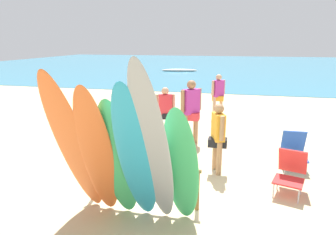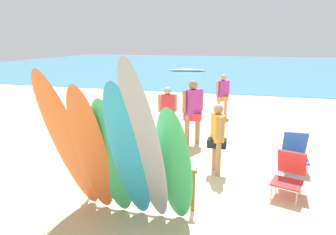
% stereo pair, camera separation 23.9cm
% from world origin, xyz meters
% --- Properties ---
extents(ground, '(60.00, 60.00, 0.00)m').
position_xyz_m(ground, '(0.00, 14.00, 0.00)').
color(ground, '#D3BC8C').
extents(ocean_water, '(60.00, 40.00, 0.02)m').
position_xyz_m(ocean_water, '(0.00, 31.44, 0.01)').
color(ocean_water, teal).
rests_on(ocean_water, ground).
extents(surfboard_rack, '(1.99, 0.07, 0.73)m').
position_xyz_m(surfboard_rack, '(0.00, 0.00, 0.54)').
color(surfboard_rack, brown).
rests_on(surfboard_rack, ground).
extents(surfboard_orange_0, '(0.63, 1.15, 2.44)m').
position_xyz_m(surfboard_orange_0, '(-0.81, -0.74, 1.22)').
color(surfboard_orange_0, orange).
rests_on(surfboard_orange_0, ground).
extents(surfboard_orange_1, '(0.59, 1.02, 2.25)m').
position_xyz_m(surfboard_orange_1, '(-0.45, -0.72, 1.12)').
color(surfboard_orange_1, orange).
rests_on(surfboard_orange_1, ground).
extents(surfboard_green_2, '(0.54, 0.76, 2.04)m').
position_xyz_m(surfboard_green_2, '(-0.17, -0.63, 1.02)').
color(surfboard_green_2, '#38B266').
rests_on(surfboard_green_2, ground).
extents(surfboard_teal_3, '(0.54, 1.04, 2.31)m').
position_xyz_m(surfboard_teal_3, '(0.15, -0.76, 1.16)').
color(surfboard_teal_3, '#289EC6').
rests_on(surfboard_teal_3, ground).
extents(surfboard_grey_4, '(0.58, 1.19, 2.61)m').
position_xyz_m(surfboard_grey_4, '(0.43, -0.83, 1.30)').
color(surfboard_grey_4, '#999EA3').
rests_on(surfboard_grey_4, ground).
extents(surfboard_green_5, '(0.57, 0.75, 1.96)m').
position_xyz_m(surfboard_green_5, '(0.76, -0.57, 0.98)').
color(surfboard_green_5, '#38B266').
rests_on(surfboard_green_5, ground).
extents(beachgoer_near_rack, '(0.46, 0.43, 1.57)m').
position_xyz_m(beachgoer_near_rack, '(0.81, 6.48, 0.91)').
color(beachgoer_near_rack, tan).
rests_on(beachgoer_near_rack, ground).
extents(beachgoer_by_water, '(0.54, 0.30, 1.49)m').
position_xyz_m(beachgoer_by_water, '(-0.49, 3.62, 0.86)').
color(beachgoer_by_water, tan).
rests_on(beachgoer_by_water, ground).
extents(beachgoer_midbeach, '(0.42, 0.57, 1.60)m').
position_xyz_m(beachgoer_midbeach, '(-1.44, 3.53, 0.92)').
color(beachgoer_midbeach, brown).
rests_on(beachgoer_midbeach, ground).
extents(beachgoer_photographing, '(0.39, 0.54, 1.50)m').
position_xyz_m(beachgoer_photographing, '(1.14, 1.59, 0.87)').
color(beachgoer_photographing, '#9E704C').
rests_on(beachgoer_photographing, ground).
extents(beachgoer_strolling, '(0.49, 0.51, 1.75)m').
position_xyz_m(beachgoer_strolling, '(0.31, 3.28, 1.01)').
color(beachgoer_strolling, '#9E704C').
rests_on(beachgoer_strolling, ground).
extents(beach_chair_red, '(0.51, 0.65, 0.84)m').
position_xyz_m(beach_chair_red, '(2.78, 2.19, 0.43)').
color(beach_chair_red, '#B7B7BC').
rests_on(beach_chair_red, ground).
extents(beach_chair_blue, '(0.68, 0.80, 0.82)m').
position_xyz_m(beach_chair_blue, '(2.53, 0.99, 0.43)').
color(beach_chair_blue, '#B7B7BC').
rests_on(beach_chair_blue, ground).
extents(distant_boat, '(3.34, 0.98, 0.26)m').
position_xyz_m(distant_boat, '(-3.75, 22.54, 0.12)').
color(distant_boat, silver).
rests_on(distant_boat, ground).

